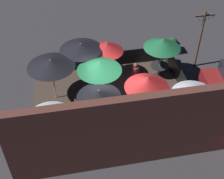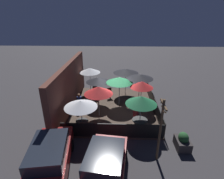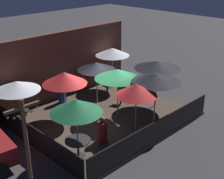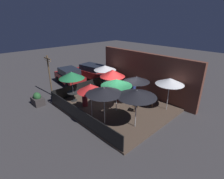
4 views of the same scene
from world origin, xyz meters
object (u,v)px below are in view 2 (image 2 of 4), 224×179
patron_0 (79,102)px  patio_umbrella_7 (142,84)px  patio_umbrella_0 (81,104)px  dining_table_0 (82,123)px  planter_box (183,142)px  patio_chair_1 (110,92)px  dining_table_1 (140,122)px  patio_chair_0 (95,90)px  parked_car_0 (105,166)px  patio_umbrella_1 (141,100)px  patio_umbrella_6 (126,71)px  parked_car_1 (50,158)px  patio_umbrella_2 (98,80)px  light_post (161,128)px  patio_umbrella_8 (140,76)px  patio_umbrella_5 (90,70)px  patio_umbrella_3 (98,90)px  patron_1 (136,112)px  patio_umbrella_4 (119,80)px

patron_0 → patio_umbrella_7: bearing=157.9°
patio_umbrella_0 → dining_table_0: patio_umbrella_0 is taller
patio_umbrella_7 → patron_0: (-0.36, 4.77, -1.41)m
planter_box → patio_chair_1: bearing=35.7°
patio_umbrella_7 → dining_table_1: size_ratio=2.33×
dining_table_0 → patio_chair_1: (4.92, -1.50, -0.09)m
patio_chair_0 → parked_car_0: parked_car_0 is taller
patio_umbrella_1 → patio_chair_0: (5.05, 3.54, -1.61)m
patio_umbrella_6 → parked_car_1: (-9.08, 3.82, -1.46)m
patio_umbrella_2 → patio_umbrella_1: bearing=-140.9°
patio_umbrella_0 → patio_chair_1: bearing=-16.9°
dining_table_0 → light_post: size_ratio=0.23×
dining_table_0 → patio_umbrella_7: bearing=-51.9°
patio_umbrella_1 → patio_umbrella_8: 4.16m
patio_chair_1 → planter_box: bearing=10.9°
patio_umbrella_5 → patron_0: patio_umbrella_5 is taller
patio_umbrella_5 → patio_umbrella_3: bearing=-163.6°
patio_umbrella_6 → patron_1: patio_umbrella_6 is taller
planter_box → patio_umbrella_0: bearing=78.6°
dining_table_0 → parked_car_1: parked_car_1 is taller
patio_umbrella_7 → dining_table_0: patio_umbrella_7 is taller
patio_chair_0 → planter_box: bearing=42.6°
dining_table_1 → patio_chair_1: (4.62, 2.14, -0.07)m
patio_umbrella_0 → patio_umbrella_1: 3.65m
patio_umbrella_1 → patio_chair_0: 6.37m
dining_table_0 → patron_1: patron_1 is taller
patio_umbrella_5 → patio_chair_1: 2.81m
patio_umbrella_0 → patio_chair_1: 5.35m
patio_umbrella_8 → patron_1: bearing=169.8°
patio_umbrella_1 → parked_car_0: (-3.77, 1.95, -1.40)m
patio_umbrella_3 → light_post: size_ratio=0.66×
patron_0 → light_post: bearing=109.7°
patio_umbrella_4 → light_post: (-5.88, -1.97, -0.28)m
patio_umbrella_5 → parked_car_1: bearing=176.8°
patio_chair_0 → patron_1: size_ratio=0.82×
patio_umbrella_0 → dining_table_1: 3.90m
patio_umbrella_3 → patron_0: patio_umbrella_3 is taller
dining_table_0 → parked_car_0: size_ratio=0.20×
patio_umbrella_8 → planter_box: patio_umbrella_8 is taller
patio_umbrella_6 → planter_box: patio_umbrella_6 is taller
patio_umbrella_5 → patio_umbrella_6: 3.31m
parked_car_1 → patio_umbrella_0: bearing=-24.9°
dining_table_0 → patio_chair_1: patio_chair_1 is taller
patio_chair_0 → patio_umbrella_0: bearing=-0.0°
patio_umbrella_3 → dining_table_1: patio_umbrella_3 is taller
dining_table_0 → patio_chair_1: size_ratio=0.85×
planter_box → parked_car_0: 4.80m
patio_umbrella_0 → parked_car_1: size_ratio=0.47×
patio_umbrella_2 → planter_box: bearing=-134.7°
patio_umbrella_3 → planter_box: bearing=-121.4°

